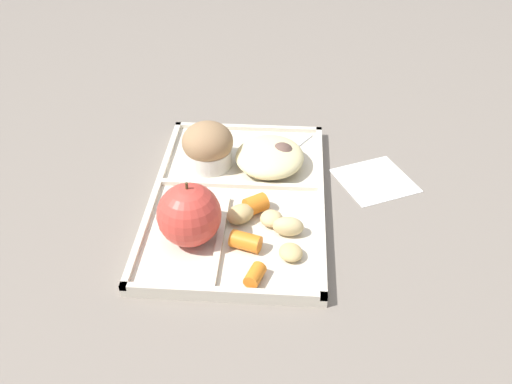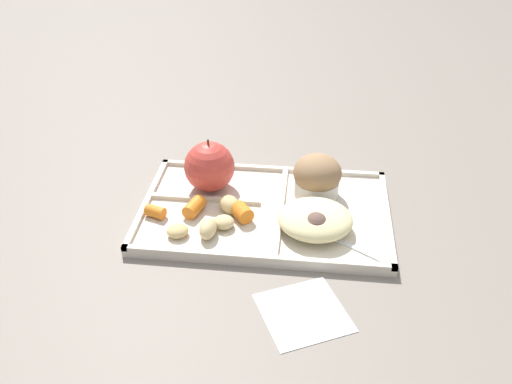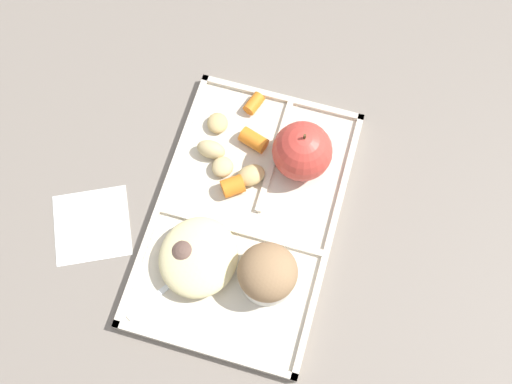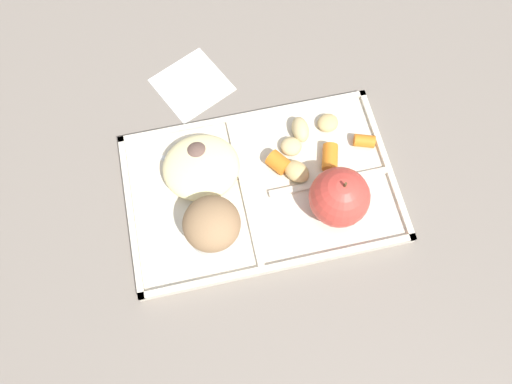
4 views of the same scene
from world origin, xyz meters
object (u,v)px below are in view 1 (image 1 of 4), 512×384
green_apple (189,215)px  bran_muffin (208,146)px  plastic_fork (281,158)px  lunch_tray (238,200)px

green_apple → bran_muffin: size_ratio=1.18×
green_apple → plastic_fork: (0.19, -0.11, -0.04)m
lunch_tray → plastic_fork: lunch_tray is taller
lunch_tray → green_apple: green_apple is taller
lunch_tray → green_apple: 0.11m
bran_muffin → plastic_fork: bearing=-77.4°
green_apple → plastic_fork: green_apple is taller
lunch_tray → green_apple: size_ratio=4.25×
lunch_tray → plastic_fork: 0.12m
plastic_fork → lunch_tray: bearing=150.6°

